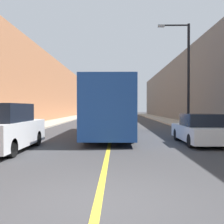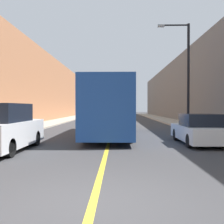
% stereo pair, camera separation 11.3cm
% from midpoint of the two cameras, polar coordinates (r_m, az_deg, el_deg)
% --- Properties ---
extents(ground_plane, '(200.00, 200.00, 0.00)m').
position_cam_midpoint_polar(ground_plane, '(5.04, -3.85, -19.47)').
color(ground_plane, '#38383A').
extents(sidewalk_left, '(2.88, 72.00, 0.12)m').
position_cam_midpoint_polar(sidewalk_left, '(35.52, -10.88, -1.77)').
color(sidewalk_left, '#A89E8C').
rests_on(sidewalk_left, ground).
extents(sidewalk_right, '(2.88, 72.00, 0.12)m').
position_cam_midpoint_polar(sidewalk_right, '(35.36, 11.71, -1.78)').
color(sidewalk_right, '#A89E8C').
rests_on(sidewalk_right, ground).
extents(building_row_left, '(4.00, 72.00, 8.68)m').
position_cam_midpoint_polar(building_row_left, '(36.43, -16.22, 5.01)').
color(building_row_left, '#B2724C').
rests_on(building_row_left, ground).
extents(building_row_right, '(4.00, 72.00, 8.58)m').
position_cam_midpoint_polar(building_row_right, '(36.20, 17.11, 4.95)').
color(building_row_right, '#66605B').
rests_on(building_row_right, ground).
extents(road_center_line, '(0.16, 72.00, 0.01)m').
position_cam_midpoint_polar(road_center_line, '(34.75, 0.39, -1.91)').
color(road_center_line, gold).
rests_on(road_center_line, ground).
extents(bus, '(2.55, 10.88, 3.26)m').
position_cam_midpoint_polar(bus, '(16.41, -0.57, 0.92)').
color(bus, '#1E4793').
rests_on(bus, ground).
extents(parked_suv_left, '(1.98, 4.72, 1.92)m').
position_cam_midpoint_polar(parked_suv_left, '(11.49, -22.76, -3.44)').
color(parked_suv_left, silver).
rests_on(parked_suv_left, ground).
extents(car_right_near, '(1.80, 4.39, 1.46)m').
position_cam_midpoint_polar(car_right_near, '(13.38, 18.35, -3.78)').
color(car_right_near, silver).
rests_on(car_right_near, ground).
extents(street_lamp_right, '(2.43, 0.24, 7.98)m').
position_cam_midpoint_polar(street_lamp_right, '(20.90, 15.65, 8.85)').
color(street_lamp_right, black).
rests_on(street_lamp_right, sidewalk_right).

